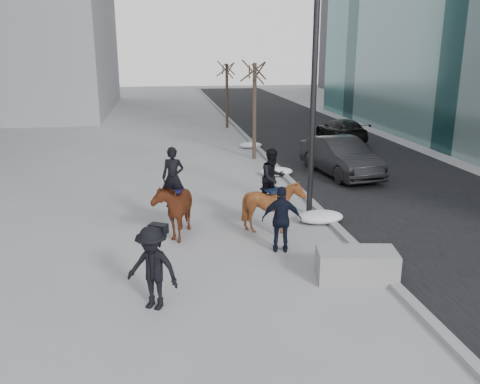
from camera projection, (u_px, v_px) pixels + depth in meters
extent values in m
plane|color=gray|center=(248.00, 263.00, 12.55)|extent=(120.00, 120.00, 0.00)
cube|color=black|center=(362.00, 165.00, 23.09)|extent=(8.00, 90.00, 0.01)
cube|color=gray|center=(276.00, 166.00, 22.48)|extent=(0.25, 90.00, 0.12)
cube|color=gray|center=(356.00, 265.00, 11.59)|extent=(1.91, 1.19, 0.71)
imported|color=black|center=(341.00, 157.00, 21.01)|extent=(2.30, 4.90, 1.55)
imported|color=black|center=(341.00, 130.00, 28.77)|extent=(1.98, 4.42, 1.26)
imported|color=#522910|center=(174.00, 207.00, 14.26)|extent=(1.31, 2.09, 1.63)
imported|color=black|center=(173.00, 177.00, 14.17)|extent=(0.70, 0.54, 1.71)
cube|color=#100F39|center=(174.00, 190.00, 14.27)|extent=(0.60, 0.66, 0.06)
imported|color=#461F0E|center=(273.00, 207.00, 14.38)|extent=(1.76, 1.84, 1.60)
imported|color=black|center=(273.00, 178.00, 14.30)|extent=(0.99, 0.90, 1.66)
cube|color=black|center=(272.00, 190.00, 14.40)|extent=(0.66, 0.70, 0.06)
imported|color=black|center=(282.00, 220.00, 13.06)|extent=(1.10, 0.65, 1.75)
cylinder|color=#F14B0E|center=(275.00, 203.00, 13.50)|extent=(0.04, 0.18, 0.07)
imported|color=black|center=(152.00, 268.00, 10.18)|extent=(1.31, 1.13, 1.75)
cube|color=black|center=(158.00, 229.00, 10.24)|extent=(0.42, 0.37, 0.20)
cylinder|color=black|center=(315.00, 70.00, 15.02)|extent=(0.18, 0.18, 9.00)
ellipsoid|color=silver|center=(251.00, 145.00, 26.87)|extent=(1.21, 0.77, 0.31)
ellipsoid|color=silver|center=(320.00, 217.00, 15.42)|extent=(1.42, 0.90, 0.36)
ellipsoid|color=silver|center=(276.00, 172.00, 21.08)|extent=(1.37, 0.87, 0.35)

